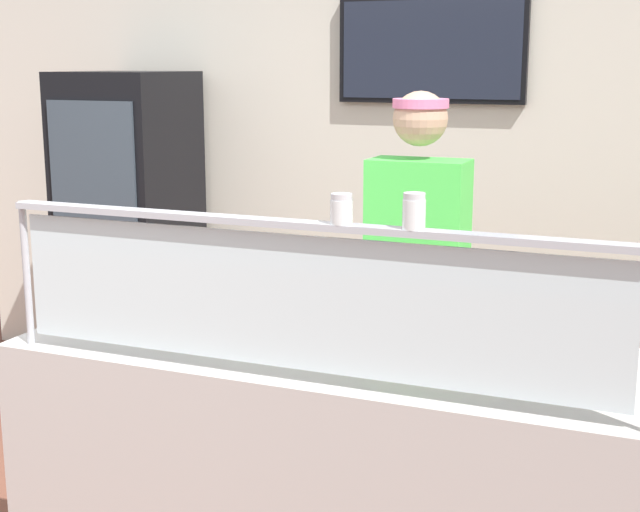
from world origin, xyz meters
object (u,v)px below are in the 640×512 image
at_px(worker_figure, 417,285).
at_px(pizza_tray, 392,342).
at_px(drink_fridge, 130,234).
at_px(pepper_flake_shaker, 414,213).
at_px(pizza_server, 398,339).
at_px(parmesan_shaker, 341,211).

bearing_deg(worker_figure, pizza_tray, -80.92).
xyz_separation_m(worker_figure, drink_fridge, (-1.96, 0.91, -0.10)).
xyz_separation_m(pizza_tray, pepper_flake_shaker, (0.19, -0.42, 0.50)).
relative_size(pizza_tray, pepper_flake_shaker, 4.18).
relative_size(pizza_server, pepper_flake_shaker, 2.86).
xyz_separation_m(pizza_tray, pizza_server, (0.03, -0.02, 0.02)).
relative_size(parmesan_shaker, pepper_flake_shaker, 0.87).
bearing_deg(pepper_flake_shaker, pizza_tray, 114.32).
height_order(pizza_server, pepper_flake_shaker, pepper_flake_shaker).
distance_m(pizza_tray, worker_figure, 0.65).
height_order(pizza_tray, parmesan_shaker, parmesan_shaker).
distance_m(parmesan_shaker, pepper_flake_shaker, 0.21).
bearing_deg(worker_figure, pepper_flake_shaker, -74.62).
height_order(pizza_tray, pepper_flake_shaker, pepper_flake_shaker).
xyz_separation_m(parmesan_shaker, worker_figure, (-0.08, 1.06, -0.46)).
xyz_separation_m(parmesan_shaker, pepper_flake_shaker, (0.21, 0.00, 0.01)).
distance_m(pizza_server, worker_figure, 0.67).
bearing_deg(pepper_flake_shaker, parmesan_shaker, 180.00).
bearing_deg(parmesan_shaker, pizza_server, 83.30).
xyz_separation_m(pizza_server, pepper_flake_shaker, (0.16, -0.40, 0.48)).
distance_m(parmesan_shaker, drink_fridge, 2.89).
bearing_deg(drink_fridge, pizza_tray, -36.99).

